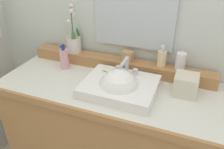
{
  "coord_description": "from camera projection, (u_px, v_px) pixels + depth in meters",
  "views": [
    {
      "loc": [
        0.47,
        -1.1,
        1.64
      ],
      "look_at": [
        0.04,
        -0.01,
        0.97
      ],
      "focal_mm": 36.97,
      "sensor_mm": 36.0,
      "label": 1
    }
  ],
  "objects": [
    {
      "name": "back_ledge",
      "position": [
        119.0,
        64.0,
        1.57
      ],
      "size": [
        1.26,
        0.1,
        0.08
      ],
      "primitive_type": "cube",
      "color": "#AB7645",
      "rests_on": "vanity_cabinet"
    },
    {
      "name": "sink_basin",
      "position": [
        119.0,
        88.0,
        1.34
      ],
      "size": [
        0.42,
        0.34,
        0.27
      ],
      "color": "white",
      "rests_on": "vanity_cabinet"
    },
    {
      "name": "soap_bar",
      "position": [
        108.0,
        70.0,
        1.43
      ],
      "size": [
        0.07,
        0.04,
        0.02
      ],
      "primitive_type": "ellipsoid",
      "color": "beige",
      "rests_on": "sink_basin"
    },
    {
      "name": "trinket_box",
      "position": [
        128.0,
        56.0,
        1.52
      ],
      "size": [
        0.08,
        0.07,
        0.07
      ],
      "primitive_type": "cube",
      "rotation": [
        0.0,
        0.0,
        -0.17
      ],
      "color": "tan",
      "rests_on": "back_ledge"
    },
    {
      "name": "tumbler_cup",
      "position": [
        181.0,
        61.0,
        1.41
      ],
      "size": [
        0.06,
        0.06,
        0.11
      ],
      "primitive_type": "cylinder",
      "color": "silver",
      "rests_on": "back_ledge"
    },
    {
      "name": "tissue_box",
      "position": [
        186.0,
        85.0,
        1.3
      ],
      "size": [
        0.13,
        0.13,
        0.12
      ],
      "primitive_type": "cube",
      "rotation": [
        0.0,
        0.0,
        0.01
      ],
      "color": "beige",
      "rests_on": "vanity_cabinet"
    },
    {
      "name": "lotion_bottle",
      "position": [
        64.0,
        58.0,
        1.57
      ],
      "size": [
        0.06,
        0.06,
        0.18
      ],
      "color": "#D99EAA",
      "rests_on": "vanity_cabinet"
    },
    {
      "name": "potted_plant",
      "position": [
        74.0,
        41.0,
        1.63
      ],
      "size": [
        0.1,
        0.11,
        0.34
      ],
      "color": "silver",
      "rests_on": "back_ledge"
    },
    {
      "name": "vanity_cabinet",
      "position": [
        107.0,
        137.0,
        1.63
      ],
      "size": [
        1.34,
        0.57,
        0.89
      ],
      "color": "#AB7645",
      "rests_on": "ground"
    },
    {
      "name": "soap_dispenser",
      "position": [
        162.0,
        58.0,
        1.44
      ],
      "size": [
        0.06,
        0.06,
        0.14
      ],
      "color": "beige",
      "rests_on": "back_ledge"
    },
    {
      "name": "wall_back",
      "position": [
        128.0,
        7.0,
        1.54
      ],
      "size": [
        2.83,
        0.2,
        2.54
      ],
      "primitive_type": "cube",
      "color": "silver",
      "rests_on": "ground"
    }
  ]
}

